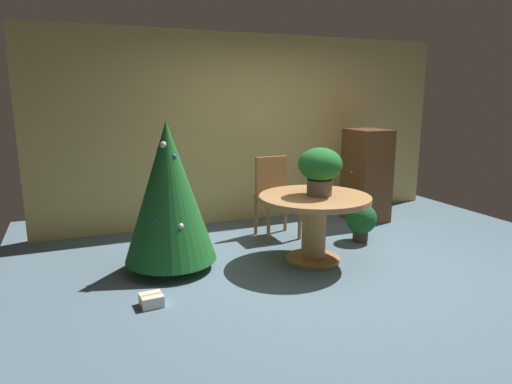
# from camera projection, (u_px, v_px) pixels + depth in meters

# --- Properties ---
(ground_plane) EXTENTS (6.60, 6.60, 0.00)m
(ground_plane) POSITION_uv_depth(u_px,v_px,m) (333.00, 270.00, 4.70)
(ground_plane) COLOR slate
(back_wall_panel) EXTENTS (6.00, 0.10, 2.60)m
(back_wall_panel) POSITION_uv_depth(u_px,v_px,m) (253.00, 129.00, 6.41)
(back_wall_panel) COLOR tan
(back_wall_panel) RESTS_ON ground_plane
(round_dining_table) EXTENTS (1.19, 1.19, 0.73)m
(round_dining_table) POSITION_uv_depth(u_px,v_px,m) (314.00, 214.00, 4.84)
(round_dining_table) COLOR #B27F4C
(round_dining_table) RESTS_ON ground_plane
(flower_vase) EXTENTS (0.47, 0.47, 0.51)m
(flower_vase) POSITION_uv_depth(u_px,v_px,m) (320.00, 167.00, 4.75)
(flower_vase) COLOR #665B51
(flower_vase) RESTS_ON round_dining_table
(wooden_chair_far) EXTENTS (0.47, 0.45, 1.01)m
(wooden_chair_far) POSITION_uv_depth(u_px,v_px,m) (275.00, 192.00, 5.75)
(wooden_chair_far) COLOR #9E6B3D
(wooden_chair_far) RESTS_ON ground_plane
(holiday_tree) EXTENTS (0.94, 0.94, 1.54)m
(holiday_tree) POSITION_uv_depth(u_px,v_px,m) (169.00, 192.00, 4.56)
(holiday_tree) COLOR brown
(holiday_tree) RESTS_ON ground_plane
(gift_box_cream) EXTENTS (0.20, 0.19, 0.10)m
(gift_box_cream) POSITION_uv_depth(u_px,v_px,m) (151.00, 300.00, 3.88)
(gift_box_cream) COLOR silver
(gift_box_cream) RESTS_ON ground_plane
(wooden_cabinet) EXTENTS (0.52, 0.60, 1.31)m
(wooden_cabinet) POSITION_uv_depth(u_px,v_px,m) (366.00, 175.00, 6.46)
(wooden_cabinet) COLOR brown
(wooden_cabinet) RESTS_ON ground_plane
(potted_plant) EXTENTS (0.38, 0.38, 0.48)m
(potted_plant) POSITION_uv_depth(u_px,v_px,m) (361.00, 220.00, 5.56)
(potted_plant) COLOR #4C382D
(potted_plant) RESTS_ON ground_plane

